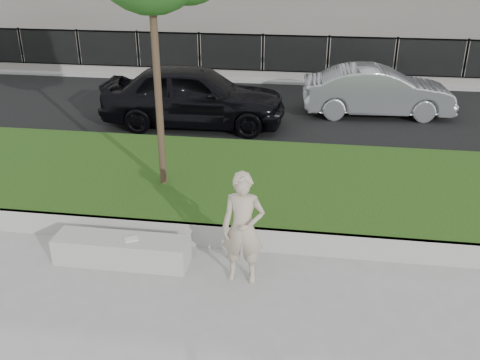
% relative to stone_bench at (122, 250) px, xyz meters
% --- Properties ---
extents(ground, '(90.00, 90.00, 0.00)m').
position_rel_stone_bench_xyz_m(ground, '(1.48, -0.40, -0.21)').
color(ground, gray).
rests_on(ground, ground).
extents(grass_bank, '(34.00, 4.00, 0.40)m').
position_rel_stone_bench_xyz_m(grass_bank, '(1.48, 2.60, -0.01)').
color(grass_bank, black).
rests_on(grass_bank, ground).
extents(grass_kerb, '(34.00, 0.08, 0.40)m').
position_rel_stone_bench_xyz_m(grass_kerb, '(1.48, 0.64, -0.01)').
color(grass_kerb, '#9E9C94').
rests_on(grass_kerb, ground).
extents(street, '(34.00, 7.00, 0.04)m').
position_rel_stone_bench_xyz_m(street, '(1.48, 8.10, -0.19)').
color(street, black).
rests_on(street, ground).
extents(far_pavement, '(34.00, 3.00, 0.12)m').
position_rel_stone_bench_xyz_m(far_pavement, '(1.48, 12.60, -0.15)').
color(far_pavement, gray).
rests_on(far_pavement, ground).
extents(iron_fence, '(32.00, 0.30, 1.50)m').
position_rel_stone_bench_xyz_m(iron_fence, '(1.48, 11.60, 0.33)').
color(iron_fence, slate).
rests_on(iron_fence, far_pavement).
extents(stone_bench, '(2.05, 0.51, 0.42)m').
position_rel_stone_bench_xyz_m(stone_bench, '(0.00, 0.00, 0.00)').
color(stone_bench, '#9E9C94').
rests_on(stone_bench, ground).
extents(man, '(0.61, 0.40, 1.67)m').
position_rel_stone_bench_xyz_m(man, '(1.88, -0.15, 0.62)').
color(man, tan).
rests_on(man, ground).
extents(book, '(0.24, 0.22, 0.02)m').
position_rel_stone_bench_xyz_m(book, '(0.17, -0.01, 0.22)').
color(book, beige).
rests_on(book, stone_bench).
extents(car_dark, '(4.74, 2.00, 1.60)m').
position_rel_stone_bench_xyz_m(car_dark, '(-0.35, 6.49, 0.63)').
color(car_dark, black).
rests_on(car_dark, street).
extents(car_silver, '(4.13, 1.71, 1.33)m').
position_rel_stone_bench_xyz_m(car_silver, '(4.43, 8.13, 0.49)').
color(car_silver, gray).
rests_on(car_silver, street).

